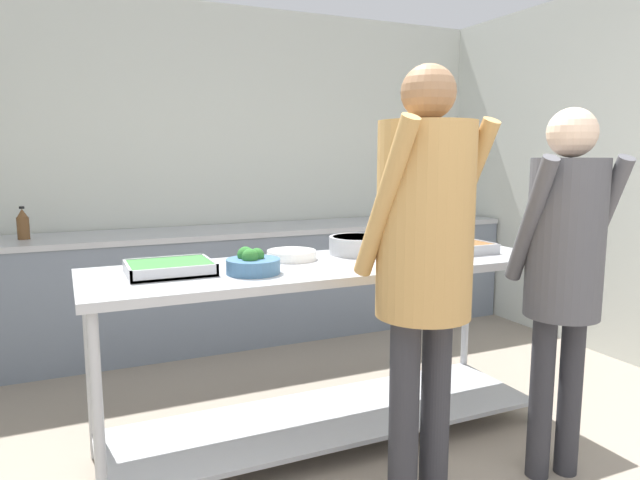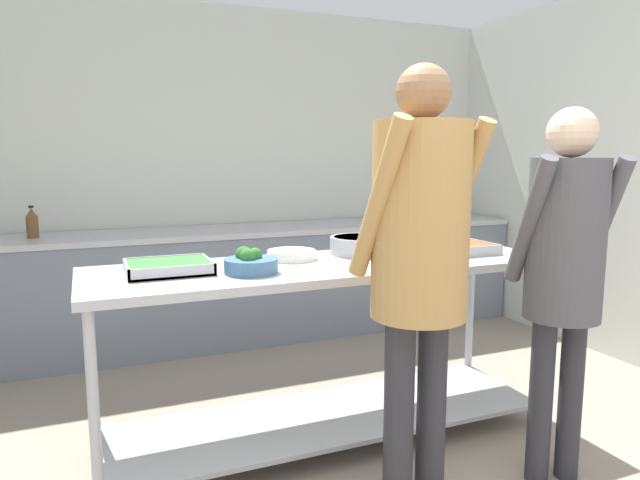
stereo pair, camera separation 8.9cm
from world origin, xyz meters
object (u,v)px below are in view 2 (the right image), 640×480
object	(u,v)px
plate_stack	(292,255)
sauce_pan	(359,245)
broccoli_bowl	(250,263)
guest_serving_right	(420,245)
guest_serving_left	(565,255)
water_bottle	(32,223)
serving_tray_roast	(451,248)
serving_tray_vegetables	(169,267)

from	to	relation	value
plate_stack	sauce_pan	size ratio (longest dim) A/B	0.57
broccoli_bowl	guest_serving_right	distance (m)	0.79
guest_serving_left	water_bottle	bearing A→B (deg)	131.44
sauce_pan	serving_tray_roast	world-z (taller)	sauce_pan
plate_stack	sauce_pan	distance (m)	0.39
sauce_pan	serving_tray_roast	xyz separation A→B (m)	(0.48, -0.16, -0.03)
broccoli_bowl	guest_serving_left	distance (m)	1.37
guest_serving_right	broccoli_bowl	bearing A→B (deg)	131.75
plate_stack	water_bottle	distance (m)	2.10
plate_stack	guest_serving_right	world-z (taller)	guest_serving_right
serving_tray_roast	plate_stack	bearing A→B (deg)	169.97
sauce_pan	water_bottle	world-z (taller)	water_bottle
serving_tray_vegetables	guest_serving_right	world-z (taller)	guest_serving_right
sauce_pan	plate_stack	bearing A→B (deg)	-178.46
serving_tray_vegetables	broccoli_bowl	distance (m)	0.37
broccoli_bowl	plate_stack	distance (m)	0.38
sauce_pan	water_bottle	distance (m)	2.36
serving_tray_vegetables	guest_serving_right	bearing A→B (deg)	-40.29
serving_tray_roast	guest_serving_left	bearing A→B (deg)	-84.71
sauce_pan	guest_serving_left	distance (m)	1.04
serving_tray_vegetables	guest_serving_left	size ratio (longest dim) A/B	0.23
serving_tray_vegetables	sauce_pan	world-z (taller)	sauce_pan
sauce_pan	guest_serving_left	world-z (taller)	guest_serving_left
serving_tray_vegetables	water_bottle	size ratio (longest dim) A/B	1.67
plate_stack	sauce_pan	world-z (taller)	sauce_pan
broccoli_bowl	sauce_pan	bearing A→B (deg)	21.03
plate_stack	guest_serving_left	world-z (taller)	guest_serving_left
serving_tray_roast	guest_serving_left	distance (m)	0.73
plate_stack	guest_serving_left	bearing A→B (deg)	-43.20
serving_tray_roast	serving_tray_vegetables	bearing A→B (deg)	178.04
sauce_pan	water_bottle	bearing A→B (deg)	135.83
sauce_pan	water_bottle	xyz separation A→B (m)	(-1.69, 1.64, 0.01)
guest_serving_right	water_bottle	size ratio (longest dim) A/B	8.03
broccoli_bowl	serving_tray_roast	world-z (taller)	broccoli_bowl
sauce_pan	guest_serving_right	world-z (taller)	guest_serving_right
sauce_pan	water_bottle	size ratio (longest dim) A/B	2.02
plate_stack	broccoli_bowl	bearing A→B (deg)	-138.91
broccoli_bowl	water_bottle	xyz separation A→B (m)	(-1.01, 1.90, 0.02)
broccoli_bowl	guest_serving_left	size ratio (longest dim) A/B	0.15
guest_serving_left	water_bottle	size ratio (longest dim) A/B	7.40
serving_tray_roast	water_bottle	size ratio (longest dim) A/B	1.93
plate_stack	guest_serving_left	size ratio (longest dim) A/B	0.15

